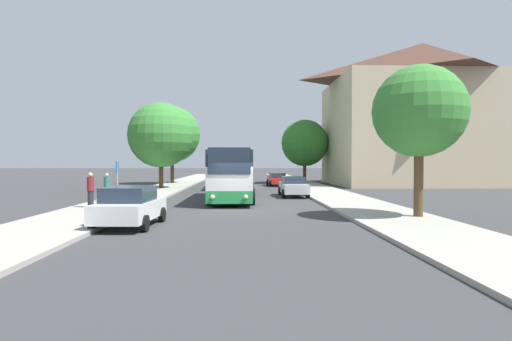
% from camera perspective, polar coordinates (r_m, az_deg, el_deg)
% --- Properties ---
extents(ground_plane, '(300.00, 300.00, 0.00)m').
position_cam_1_polar(ground_plane, '(21.20, -2.76, -5.70)').
color(ground_plane, '#38383A').
rests_on(ground_plane, ground).
extents(sidewalk_left, '(4.00, 120.00, 0.15)m').
position_cam_1_polar(sidewalk_left, '(22.40, -21.04, -5.21)').
color(sidewalk_left, '#A39E93').
rests_on(sidewalk_left, ground_plane).
extents(sidewalk_right, '(4.00, 120.00, 0.15)m').
position_cam_1_polar(sidewalk_right, '(22.22, 15.68, -5.22)').
color(sidewalk_right, '#A39E93').
rests_on(sidewalk_right, ground_plane).
extents(building_right_background, '(20.08, 14.21, 15.98)m').
position_cam_1_polar(building_right_background, '(49.33, 22.69, 7.45)').
color(building_right_background, '#C6B28E').
rests_on(building_right_background, ground_plane).
extents(bus_front, '(2.95, 10.39, 3.36)m').
position_cam_1_polar(bus_front, '(26.70, -3.38, -0.41)').
color(bus_front, '#238942').
rests_on(bus_front, ground_plane).
extents(bus_middle, '(3.13, 11.87, 3.41)m').
position_cam_1_polar(bus_middle, '(40.05, -2.91, 0.16)').
color(bus_middle, silver).
rests_on(bus_middle, ground_plane).
extents(parked_car_left_curb, '(2.26, 4.06, 1.58)m').
position_cam_1_polar(parked_car_left_curb, '(16.55, -17.56, -4.87)').
color(parked_car_left_curb, silver).
rests_on(parked_car_left_curb, ground_plane).
extents(parked_car_right_near, '(1.94, 4.62, 1.48)m').
position_cam_1_polar(parked_car_right_near, '(29.72, 5.33, -2.22)').
color(parked_car_right_near, '#B7B7BC').
rests_on(parked_car_right_near, ground_plane).
extents(parked_car_right_far, '(2.13, 4.08, 1.39)m').
position_cam_1_polar(parked_car_right_far, '(42.73, 3.03, -1.24)').
color(parked_car_right_far, red).
rests_on(parked_car_right_far, ground_plane).
extents(bus_stop_sign, '(0.08, 0.45, 2.47)m').
position_cam_1_polar(bus_stop_sign, '(22.29, -19.19, -1.07)').
color(bus_stop_sign, gray).
rests_on(bus_stop_sign, sidewalk_left).
extents(pedestrian_waiting_near, '(0.36, 0.36, 1.84)m').
position_cam_1_polar(pedestrian_waiting_near, '(22.86, -22.56, -2.55)').
color(pedestrian_waiting_near, '#23232D').
rests_on(pedestrian_waiting_near, sidewalk_left).
extents(pedestrian_waiting_far, '(0.36, 0.36, 1.72)m').
position_cam_1_polar(pedestrian_waiting_far, '(25.76, -20.53, -2.27)').
color(pedestrian_waiting_far, '#23232D').
rests_on(pedestrian_waiting_far, sidewalk_left).
extents(tree_left_near, '(5.99, 5.99, 7.90)m').
position_cam_1_polar(tree_left_near, '(37.96, -13.43, 4.94)').
color(tree_left_near, '#47331E').
rests_on(tree_left_near, sidewalk_left).
extents(tree_left_far, '(6.48, 6.48, 8.85)m').
position_cam_1_polar(tree_left_far, '(47.35, -11.90, 5.06)').
color(tree_left_far, '#47331E').
rests_on(tree_left_far, sidewalk_left).
extents(tree_right_near, '(4.05, 4.05, 6.67)m').
position_cam_1_polar(tree_right_near, '(19.13, 22.27, 7.79)').
color(tree_right_near, '#513D23').
rests_on(tree_right_near, sidewalk_right).
extents(tree_right_mid, '(5.70, 5.70, 7.59)m').
position_cam_1_polar(tree_right_mid, '(49.25, 6.97, 3.92)').
color(tree_right_mid, '#47331E').
rests_on(tree_right_mid, sidewalk_right).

